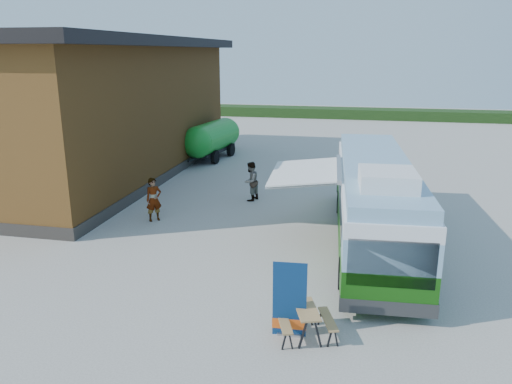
% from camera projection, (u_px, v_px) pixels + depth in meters
% --- Properties ---
extents(ground, '(100.00, 100.00, 0.00)m').
position_uv_depth(ground, '(245.00, 256.00, 17.12)').
color(ground, '#BCB7AD').
rests_on(ground, ground).
extents(barn, '(9.60, 21.20, 7.50)m').
position_uv_depth(barn, '(102.00, 111.00, 27.64)').
color(barn, brown).
rests_on(barn, ground).
extents(hedge, '(40.00, 3.00, 1.00)m').
position_uv_depth(hedge, '(405.00, 115.00, 51.17)').
color(hedge, '#264419').
rests_on(hedge, ground).
extents(bus, '(3.14, 11.75, 3.57)m').
position_uv_depth(bus, '(374.00, 199.00, 17.73)').
color(bus, '#176410').
rests_on(bus, ground).
extents(awning, '(2.74, 4.15, 0.51)m').
position_uv_depth(awning, '(310.00, 171.00, 17.96)').
color(awning, white).
rests_on(awning, ground).
extents(banner, '(0.84, 0.21, 1.94)m').
position_uv_depth(banner, '(289.00, 306.00, 12.11)').
color(banner, navy).
rests_on(banner, ground).
extents(picnic_table, '(1.64, 1.54, 0.76)m').
position_uv_depth(picnic_table, '(306.00, 316.00, 12.11)').
color(picnic_table, '#AA7E50').
rests_on(picnic_table, ground).
extents(person_a, '(0.78, 0.76, 1.81)m').
position_uv_depth(person_a, '(154.00, 200.00, 20.43)').
color(person_a, '#999999').
rests_on(person_a, ground).
extents(person_b, '(0.95, 1.07, 1.84)m').
position_uv_depth(person_b, '(251.00, 181.00, 23.22)').
color(person_b, '#999999').
rests_on(person_b, ground).
extents(slurry_tanker, '(2.52, 6.50, 2.41)m').
position_uv_depth(slurry_tanker, '(212.00, 138.00, 32.10)').
color(slurry_tanker, '#1A9228').
rests_on(slurry_tanker, ground).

